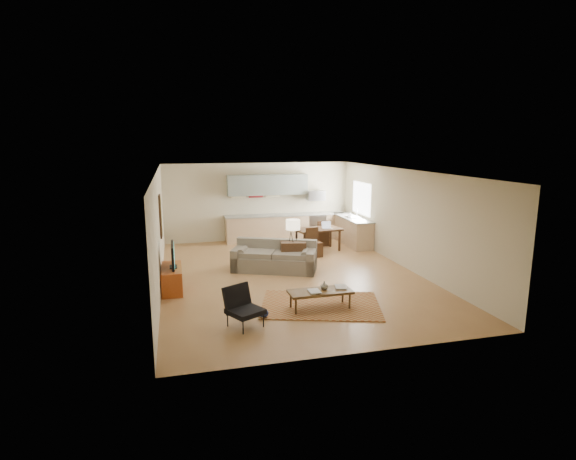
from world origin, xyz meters
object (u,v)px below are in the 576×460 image
object	(u,v)px
dining_table	(318,240)
console_table	(293,255)
coffee_table	(320,299)
tv_credenza	(172,279)
armchair	(245,307)
sofa	(274,256)

from	to	relation	value
dining_table	console_table	bearing A→B (deg)	-133.54
coffee_table	tv_credenza	world-z (taller)	tv_credenza
armchair	coffee_table	bearing A→B (deg)	-10.73
armchair	console_table	xyz separation A→B (m)	(1.85, 3.50, 0.00)
dining_table	tv_credenza	bearing A→B (deg)	-155.99
coffee_table	armchair	bearing A→B (deg)	-163.17
sofa	tv_credenza	size ratio (longest dim) A/B	1.91
sofa	dining_table	bearing A→B (deg)	68.74
armchair	console_table	size ratio (longest dim) A/B	0.99
sofa	coffee_table	distance (m)	3.00
sofa	coffee_table	xyz separation A→B (m)	(0.31, -2.97, -0.20)
tv_credenza	console_table	world-z (taller)	console_table
tv_credenza	dining_table	size ratio (longest dim) A/B	0.86
sofa	console_table	size ratio (longest dim) A/B	2.98
sofa	armchair	xyz separation A→B (m)	(-1.34, -3.51, -0.02)
coffee_table	armchair	size ratio (longest dim) A/B	1.74
coffee_table	dining_table	xyz separation A→B (m)	(1.52, 4.84, 0.16)
sofa	armchair	bearing A→B (deg)	-87.67
armchair	console_table	world-z (taller)	console_table
coffee_table	console_table	world-z (taller)	console_table
tv_credenza	sofa	bearing A→B (deg)	20.25
armchair	dining_table	world-z (taller)	armchair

